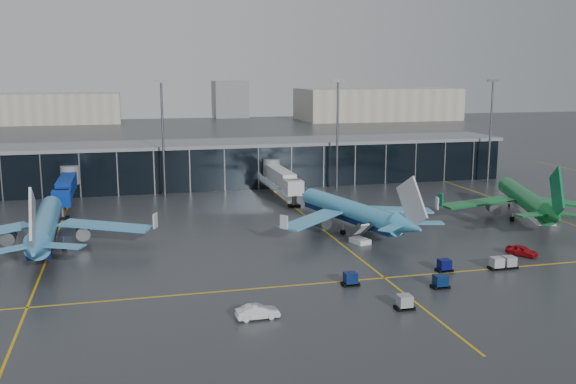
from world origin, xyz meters
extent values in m
plane|color=#282B2D|center=(0.00, 0.00, 0.00)|extent=(600.00, 600.00, 0.00)
cube|color=black|center=(0.00, 62.00, 5.00)|extent=(140.00, 16.00, 10.00)
cube|color=slate|center=(0.00, 62.00, 10.30)|extent=(142.00, 17.00, 0.80)
cylinder|color=#595B60|center=(-35.00, 53.50, 5.20)|extent=(4.00, 4.00, 4.00)
cube|color=navy|center=(-35.00, 40.00, 4.40)|extent=(3.00, 24.00, 3.00)
cylinder|color=#595B60|center=(-35.00, 32.50, 1.30)|extent=(1.00, 1.00, 2.60)
cylinder|color=#595B60|center=(10.00, 53.50, 5.20)|extent=(4.00, 4.00, 4.00)
cube|color=silver|center=(10.00, 40.00, 4.40)|extent=(3.00, 24.00, 3.00)
cylinder|color=#595B60|center=(10.00, 32.50, 1.30)|extent=(1.00, 1.00, 2.60)
cylinder|color=#595B60|center=(-15.00, 50.00, 12.50)|extent=(0.50, 0.50, 25.00)
cube|color=#595B60|center=(-15.00, 50.00, 25.20)|extent=(3.00, 0.40, 0.60)
cylinder|color=#595B60|center=(25.00, 50.00, 12.50)|extent=(0.50, 0.50, 25.00)
cube|color=#595B60|center=(25.00, 50.00, 25.20)|extent=(3.00, 0.40, 0.60)
cylinder|color=#595B60|center=(65.00, 50.00, 12.50)|extent=(0.50, 0.50, 25.00)
cube|color=#595B60|center=(65.00, 50.00, 25.20)|extent=(3.00, 0.40, 0.60)
cube|color=#B2AD99|center=(120.00, 260.00, 9.00)|extent=(90.00, 42.00, 18.00)
cube|color=#B2AD99|center=(-60.00, 280.00, 8.00)|extent=(70.00, 38.00, 16.00)
cube|color=#B2AD99|center=(40.00, 300.00, 11.00)|extent=(20.00, 20.00, 22.00)
cube|color=gold|center=(-35.00, 20.00, 0.01)|extent=(0.30, 120.00, 0.02)
cube|color=gold|center=(10.00, 20.00, 0.01)|extent=(0.30, 120.00, 0.02)
cube|color=gold|center=(55.00, 20.00, 0.01)|extent=(0.30, 120.00, 0.02)
cube|color=gold|center=(10.00, -15.00, 0.01)|extent=(220.00, 0.30, 0.02)
cube|color=black|center=(19.15, -14.36, 0.18)|extent=(2.20, 1.50, 0.36)
cube|color=#050947|center=(19.15, -14.36, 0.95)|extent=(1.60, 1.50, 1.50)
cube|color=black|center=(28.72, -15.25, 0.18)|extent=(2.20, 1.50, 0.36)
cube|color=gray|center=(28.72, -15.25, 0.95)|extent=(1.60, 1.50, 1.50)
cube|color=black|center=(26.75, -15.30, 0.18)|extent=(2.20, 1.50, 0.36)
cube|color=#9C9EA5|center=(26.75, -15.30, 0.95)|extent=(1.60, 1.50, 1.50)
cube|color=black|center=(4.52, -16.73, 0.18)|extent=(2.20, 1.50, 0.36)
cube|color=#051646|center=(4.52, -16.73, 0.95)|extent=(1.60, 1.50, 1.50)
cube|color=black|center=(7.75, -26.33, 0.18)|extent=(2.20, 1.50, 0.36)
cube|color=gray|center=(7.75, -26.33, 0.95)|extent=(1.60, 1.50, 1.50)
cube|color=black|center=(15.33, -20.54, 0.18)|extent=(2.20, 1.50, 0.36)
cube|color=#051A41|center=(15.33, -20.54, 0.95)|extent=(1.60, 1.50, 1.50)
cube|color=silver|center=(13.09, 2.55, 0.40)|extent=(2.99, 3.68, 0.80)
cube|color=silver|center=(13.09, 2.55, 2.30)|extent=(2.31, 3.16, 2.29)
imported|color=#9C0C13|center=(34.16, -10.18, 0.80)|extent=(4.18, 4.94, 1.60)
imported|color=silver|center=(-9.44, -25.01, 0.81)|extent=(4.97, 1.93, 1.62)
camera|label=1|loc=(-22.89, -91.76, 27.17)|focal=40.00mm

